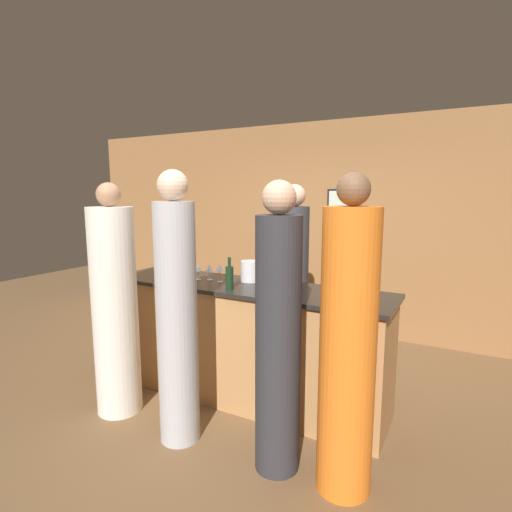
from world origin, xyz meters
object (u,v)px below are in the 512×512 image
(wine_bottle_0, at_px, (230,277))
(ice_bucket, at_px, (250,271))
(guest_2, at_px, (348,349))
(guest_3, at_px, (177,317))
(guest_1, at_px, (278,338))
(bartender, at_px, (293,286))
(guest_0, at_px, (115,309))

(wine_bottle_0, xyz_separation_m, ice_bucket, (0.00, 0.36, -0.01))
(guest_2, height_order, guest_3, guest_3)
(ice_bucket, bearing_deg, guest_1, -51.56)
(bartender, relative_size, guest_3, 0.96)
(guest_3, bearing_deg, bartender, 78.38)
(guest_2, height_order, wine_bottle_0, guest_2)
(guest_0, distance_m, guest_2, 1.98)
(wine_bottle_0, bearing_deg, guest_0, -149.12)
(bartender, relative_size, guest_1, 1.00)
(bartender, bearing_deg, guest_1, 109.20)
(guest_1, xyz_separation_m, guest_3, (-0.79, -0.06, 0.04))
(guest_3, xyz_separation_m, ice_bucket, (0.10, 0.93, 0.19))
(bartender, height_order, guest_1, bartender)
(guest_0, relative_size, guest_3, 0.96)
(bartender, xyz_separation_m, guest_3, (-0.30, -1.47, 0.04))
(bartender, distance_m, guest_1, 1.49)
(guest_2, relative_size, guest_3, 0.98)
(guest_3, bearing_deg, guest_1, 4.14)
(guest_3, bearing_deg, guest_2, 3.79)
(guest_2, bearing_deg, ice_bucket, 143.57)
(guest_1, distance_m, wine_bottle_0, 0.90)
(bartender, distance_m, guest_0, 1.73)
(bartender, bearing_deg, guest_3, 78.38)
(guest_0, relative_size, ice_bucket, 10.33)
(guest_3, height_order, wine_bottle_0, guest_3)
(guest_0, height_order, guest_1, guest_0)
(guest_2, xyz_separation_m, ice_bucket, (-1.15, 0.85, 0.23))
(guest_2, bearing_deg, bartender, 124.34)
(guest_1, bearing_deg, ice_bucket, 128.44)
(guest_2, bearing_deg, guest_3, -176.21)
(ice_bucket, bearing_deg, bartender, 69.53)
(bartender, bearing_deg, guest_2, 124.34)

